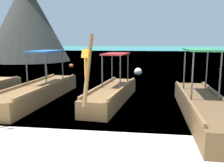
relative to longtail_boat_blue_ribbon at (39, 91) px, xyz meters
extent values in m
plane|color=beige|center=(3.21, -4.87, -0.38)|extent=(120.00, 120.00, 0.00)
plane|color=teal|center=(3.21, 56.79, -0.37)|extent=(120.00, 120.00, 0.00)
cube|color=brown|center=(0.00, 0.01, -0.06)|extent=(1.40, 6.11, 0.62)
cube|color=#996C3F|center=(-0.54, 0.03, 0.30)|extent=(0.30, 5.58, 0.10)
cube|color=#996C3F|center=(0.54, -0.02, 0.30)|extent=(0.30, 5.58, 0.10)
cylinder|color=#4C4C51|center=(-0.41, -0.13, 0.91)|extent=(0.05, 0.05, 1.33)
cylinder|color=#4C4C51|center=(0.40, -0.16, 0.91)|extent=(0.05, 0.05, 1.33)
cylinder|color=#4C4C51|center=(-0.34, 1.69, 0.91)|extent=(0.05, 0.05, 1.33)
cylinder|color=#4C4C51|center=(0.47, 1.66, 0.91)|extent=(0.05, 0.05, 1.33)
cube|color=#235BA3|center=(0.03, 0.76, 1.61)|extent=(1.07, 2.06, 0.06)
cube|color=brown|center=(3.03, 0.06, -0.08)|extent=(1.62, 5.09, 0.59)
cube|color=#996C3F|center=(2.56, 0.12, 0.26)|extent=(0.62, 4.58, 0.10)
cube|color=#996C3F|center=(3.51, 0.00, 0.26)|extent=(0.62, 4.58, 0.10)
cylinder|color=brown|center=(2.71, -2.63, 1.22)|extent=(0.22, 0.84, 2.06)
cube|color=orange|center=(2.69, -2.80, 1.70)|extent=(0.21, 0.16, 0.25)
cube|color=orange|center=(2.69, -2.82, 1.31)|extent=(0.04, 0.08, 0.54)
cylinder|color=#4C4C51|center=(2.66, -0.02, 0.85)|extent=(0.06, 0.06, 1.28)
cylinder|color=#4C4C51|center=(3.38, -0.11, 0.85)|extent=(0.06, 0.06, 1.28)
cylinder|color=#4C4C51|center=(2.84, 1.47, 0.85)|extent=(0.06, 0.06, 1.28)
cylinder|color=#4C4C51|center=(3.56, 1.38, 0.85)|extent=(0.06, 0.06, 1.28)
cube|color=#AD2323|center=(3.11, 0.68, 1.52)|extent=(1.07, 1.79, 0.06)
cube|color=brown|center=(6.19, -1.54, -0.07)|extent=(1.22, 6.19, 0.61)
cube|color=brown|center=(5.65, -1.54, 0.29)|extent=(0.13, 5.68, 0.10)
cube|color=brown|center=(6.74, -1.55, 0.29)|extent=(0.13, 5.68, 0.10)
cylinder|color=#4C4C51|center=(5.79, -1.69, 0.98)|extent=(0.05, 0.05, 1.48)
cylinder|color=#4C4C51|center=(6.60, -1.70, 0.98)|extent=(0.05, 0.05, 1.48)
cylinder|color=#4C4C51|center=(5.81, 0.16, 0.98)|extent=(0.05, 0.05, 1.48)
cylinder|color=#4C4C51|center=(6.62, 0.15, 0.98)|extent=(0.05, 0.05, 1.48)
cube|color=#2D844C|center=(6.20, -0.77, 1.75)|extent=(1.01, 2.06, 0.06)
cone|color=#383833|center=(-10.21, 19.82, 4.50)|extent=(10.19, 10.19, 9.76)
cone|color=#3D3D38|center=(-14.03, 20.84, 1.13)|extent=(3.73, 3.73, 3.02)
sphere|color=#EA5119|center=(-2.46, 12.43, -0.18)|extent=(0.38, 0.38, 0.38)
sphere|color=white|center=(3.77, 8.08, -0.10)|extent=(0.55, 0.55, 0.55)
camera|label=1|loc=(4.39, -9.59, 2.04)|focal=40.11mm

